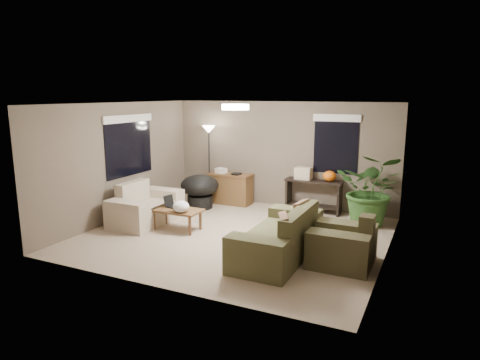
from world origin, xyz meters
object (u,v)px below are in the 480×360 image
at_px(cat_scratching_post, 366,246).
at_px(loveseat, 145,209).
at_px(armchair, 343,246).
at_px(desk, 230,189).
at_px(coffee_table, 177,212).
at_px(console_table, 314,193).
at_px(houseplant, 371,198).
at_px(floor_lamp, 209,139).
at_px(papasan_chair, 200,189).
at_px(main_sofa, 280,240).

bearing_deg(cat_scratching_post, loveseat, 178.61).
distance_m(armchair, desk, 4.28).
bearing_deg(loveseat, coffee_table, -8.27).
bearing_deg(console_table, houseplant, -19.34).
distance_m(armchair, console_table, 3.07).
distance_m(loveseat, desk, 2.37).
bearing_deg(houseplant, loveseat, -157.10).
bearing_deg(desk, loveseat, -112.85).
relative_size(armchair, houseplant, 0.66).
xyz_separation_m(desk, floor_lamp, (-0.54, -0.08, 1.22)).
bearing_deg(coffee_table, cat_scratching_post, 0.29).
distance_m(armchair, cat_scratching_post, 0.49).
height_order(armchair, papasan_chair, armchair).
bearing_deg(houseplant, papasan_chair, -175.14).
distance_m(coffee_table, cat_scratching_post, 3.68).
height_order(main_sofa, cat_scratching_post, main_sofa).
bearing_deg(main_sofa, coffee_table, 168.48).
distance_m(loveseat, floor_lamp, 2.50).
bearing_deg(armchair, coffee_table, 173.96).
bearing_deg(cat_scratching_post, main_sofa, -159.11).
height_order(houseplant, cat_scratching_post, houseplant).
xyz_separation_m(main_sofa, floor_lamp, (-2.88, 2.72, 1.30)).
bearing_deg(armchair, loveseat, 173.50).
bearing_deg(desk, armchair, -38.52).
bearing_deg(console_table, floor_lamp, -175.64).
xyz_separation_m(floor_lamp, houseplant, (3.96, -0.27, -1.01)).
distance_m(console_table, floor_lamp, 2.87).
height_order(floor_lamp, cat_scratching_post, floor_lamp).
relative_size(main_sofa, console_table, 1.69).
bearing_deg(armchair, desk, 141.48).
distance_m(armchair, floor_lamp, 4.85).
xyz_separation_m(coffee_table, desk, (0.03, 2.31, 0.02)).
xyz_separation_m(armchair, houseplant, (0.07, 2.32, 0.29)).
distance_m(console_table, papasan_chair, 2.67).
relative_size(main_sofa, desk, 2.00).
bearing_deg(armchair, cat_scratching_post, 51.39).
bearing_deg(papasan_chair, coffee_table, -75.01).
distance_m(desk, floor_lamp, 1.34).
relative_size(desk, floor_lamp, 0.58).
height_order(main_sofa, loveseat, same).
height_order(coffee_table, desk, desk).
height_order(loveseat, floor_lamp, floor_lamp).
bearing_deg(main_sofa, houseplant, 66.12).
bearing_deg(armchair, console_table, 114.57).
distance_m(desk, papasan_chair, 0.83).
distance_m(floor_lamp, cat_scratching_post, 4.94).
distance_m(loveseat, papasan_chair, 1.58).
relative_size(coffee_table, papasan_chair, 0.85).
bearing_deg(desk, main_sofa, -50.06).
relative_size(desk, console_table, 0.85).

